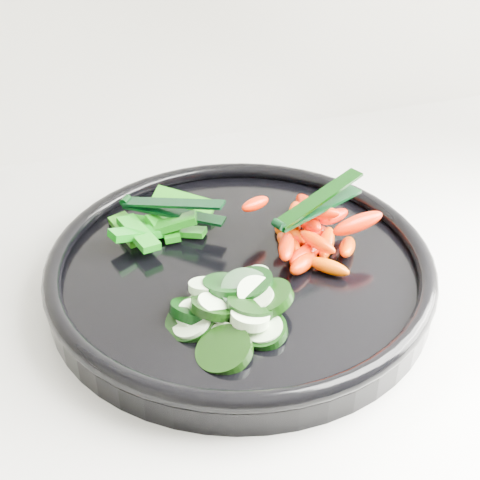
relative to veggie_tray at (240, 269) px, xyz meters
name	(u,v)px	position (x,y,z in m)	size (l,w,h in m)	color
veggie_tray	(240,269)	(0.00, 0.00, 0.00)	(0.39, 0.39, 0.04)	black
cucumber_pile	(227,309)	(-0.04, -0.07, 0.01)	(0.13, 0.13, 0.04)	black
carrot_pile	(311,231)	(0.08, 0.01, 0.02)	(0.13, 0.16, 0.05)	#EC4C00
pepper_pile	(158,224)	(-0.06, 0.08, 0.01)	(0.12, 0.10, 0.04)	#0A6D0B
tong_carrot	(317,204)	(0.08, 0.01, 0.05)	(0.11, 0.06, 0.02)	black
tong_pepper	(170,207)	(-0.05, 0.09, 0.03)	(0.10, 0.08, 0.02)	black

